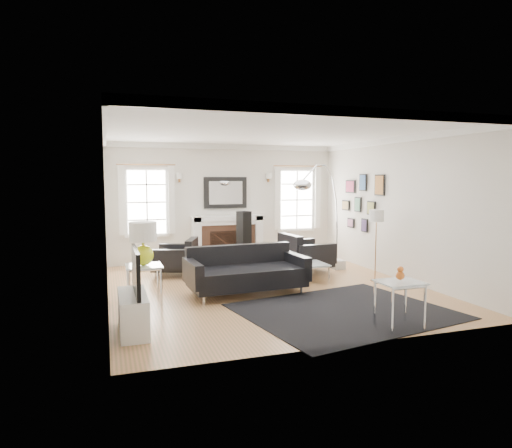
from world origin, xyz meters
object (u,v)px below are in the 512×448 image
object	(u,v)px
fireplace	(228,239)
sofa	(245,272)
coffee_table	(304,265)
armchair_left	(177,258)
gourd_lamp	(143,241)
arc_floor_lamp	(321,214)
armchair_right	(304,254)

from	to	relation	value
fireplace	sofa	distance (m)	3.05
fireplace	coffee_table	size ratio (longest dim) A/B	2.14
armchair_left	gourd_lamp	size ratio (longest dim) A/B	1.68
coffee_table	gourd_lamp	size ratio (longest dim) A/B	1.16
fireplace	coffee_table	distance (m)	2.62
gourd_lamp	arc_floor_lamp	bearing A→B (deg)	15.47
fireplace	armchair_right	distance (m)	2.09
gourd_lamp	arc_floor_lamp	xyz separation A→B (m)	(3.60, 1.00, 0.26)
armchair_right	coffee_table	xyz separation A→B (m)	(-0.34, -0.77, -0.06)
coffee_table	arc_floor_lamp	distance (m)	1.13
armchair_left	fireplace	bearing A→B (deg)	40.06
sofa	arc_floor_lamp	bearing A→B (deg)	24.63
armchair_left	armchair_right	world-z (taller)	armchair_right
fireplace	armchair_right	world-z (taller)	fireplace
coffee_table	gourd_lamp	xyz separation A→B (m)	(-3.08, -0.68, 0.69)
sofa	armchair_left	xyz separation A→B (m)	(-0.90, 1.85, -0.01)
coffee_table	arc_floor_lamp	size ratio (longest dim) A/B	0.34
fireplace	gourd_lamp	bearing A→B (deg)	-124.98
fireplace	arc_floor_lamp	world-z (taller)	arc_floor_lamp
sofa	armchair_right	xyz separation A→B (m)	(1.70, 1.32, 0.02)
sofa	gourd_lamp	world-z (taller)	gourd_lamp
armchair_left	armchair_right	distance (m)	2.65
sofa	arc_floor_lamp	world-z (taller)	arc_floor_lamp
armchair_right	coffee_table	size ratio (longest dim) A/B	1.37
sofa	coffee_table	distance (m)	1.47
sofa	arc_floor_lamp	size ratio (longest dim) A/B	0.89
armchair_left	coffee_table	bearing A→B (deg)	-30.07
sofa	coffee_table	world-z (taller)	sofa
fireplace	armchair_right	size ratio (longest dim) A/B	1.56
gourd_lamp	armchair_left	bearing A→B (deg)	67.39
arc_floor_lamp	gourd_lamp	bearing A→B (deg)	-164.53
coffee_table	fireplace	bearing A→B (deg)	109.79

